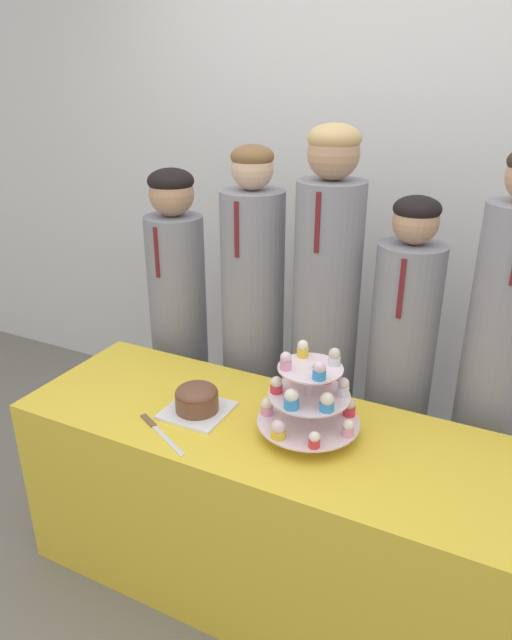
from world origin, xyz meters
name	(u,v)px	position (x,y,z in m)	size (l,w,h in m)	color
wall_back	(379,181)	(0.00, 1.54, 1.35)	(9.00, 0.06, 2.70)	silver
table	(264,506)	(0.00, 0.31, 0.36)	(1.76, 0.61, 0.71)	yellow
round_cake	(197,399)	(-0.25, 0.27, 0.76)	(0.22, 0.22, 0.11)	white
cake_knife	(155,428)	(-0.32, 0.12, 0.71)	(0.26, 0.15, 0.01)	silver
cupcake_stand	(309,397)	(0.15, 0.32, 0.85)	(0.34, 0.34, 0.31)	silver
student_0	(179,329)	(-0.71, 0.85, 0.71)	(0.26, 0.27, 1.45)	gray
student_1	(253,337)	(-0.32, 0.85, 0.75)	(0.27, 0.27, 1.57)	gray
student_2	(324,339)	(0.01, 0.85, 0.81)	(0.27, 0.27, 1.66)	gray
student_3	(398,383)	(0.33, 0.85, 0.69)	(0.25, 0.26, 1.43)	gray
student_4	(495,382)	(0.67, 0.85, 0.78)	(0.26, 0.26, 1.61)	gray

